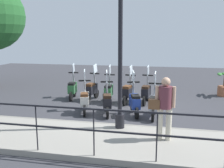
{
  "coord_description": "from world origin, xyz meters",
  "views": [
    {
      "loc": [
        -9.07,
        -1.39,
        2.7
      ],
      "look_at": [
        0.2,
        0.5,
        0.9
      ],
      "focal_mm": 40.0,
      "sensor_mm": 36.0,
      "label": 1
    }
  ],
  "objects_px": {
    "scooter_far_1": "(128,92)",
    "scooter_far_2": "(109,91)",
    "scooter_near_0": "(154,104)",
    "lamp_post_near": "(120,56)",
    "scooter_far_0": "(146,92)",
    "potted_palm": "(224,86)",
    "scooter_near_3": "(85,100)",
    "pedestrian_with_bag": "(164,104)",
    "scooter_far_3": "(92,89)",
    "scooter_near_1": "(135,102)",
    "scooter_near_2": "(107,101)",
    "scooter_far_4": "(73,88)"
  },
  "relations": [
    {
      "from": "scooter_near_1",
      "to": "scooter_near_3",
      "type": "xyz_separation_m",
      "value": [
        -0.06,
        1.78,
        0.0
      ]
    },
    {
      "from": "scooter_far_0",
      "to": "scooter_far_1",
      "type": "distance_m",
      "value": 0.73
    },
    {
      "from": "scooter_near_0",
      "to": "scooter_far_3",
      "type": "xyz_separation_m",
      "value": [
        1.88,
        2.69,
        0.0
      ]
    },
    {
      "from": "scooter_near_2",
      "to": "scooter_far_4",
      "type": "height_order",
      "value": "same"
    },
    {
      "from": "scooter_near_0",
      "to": "scooter_far_1",
      "type": "xyz_separation_m",
      "value": [
        1.7,
        1.11,
        0.0
      ]
    },
    {
      "from": "scooter_far_4",
      "to": "scooter_far_0",
      "type": "bearing_deg",
      "value": -100.51
    },
    {
      "from": "scooter_near_0",
      "to": "scooter_near_2",
      "type": "bearing_deg",
      "value": 91.43
    },
    {
      "from": "scooter_near_1",
      "to": "scooter_near_3",
      "type": "bearing_deg",
      "value": 74.81
    },
    {
      "from": "scooter_far_1",
      "to": "scooter_far_2",
      "type": "relative_size",
      "value": 1.0
    },
    {
      "from": "scooter_far_2",
      "to": "scooter_far_3",
      "type": "distance_m",
      "value": 0.81
    },
    {
      "from": "scooter_near_3",
      "to": "scooter_far_4",
      "type": "xyz_separation_m",
      "value": [
        1.86,
        1.15,
        0.0
      ]
    },
    {
      "from": "scooter_far_3",
      "to": "scooter_far_0",
      "type": "bearing_deg",
      "value": -81.39
    },
    {
      "from": "scooter_far_1",
      "to": "scooter_near_3",
      "type": "bearing_deg",
      "value": 151.38
    },
    {
      "from": "scooter_far_0",
      "to": "scooter_far_1",
      "type": "height_order",
      "value": "same"
    },
    {
      "from": "scooter_near_0",
      "to": "scooter_far_0",
      "type": "relative_size",
      "value": 1.0
    },
    {
      "from": "scooter_far_0",
      "to": "scooter_near_0",
      "type": "bearing_deg",
      "value": -161.66
    },
    {
      "from": "lamp_post_near",
      "to": "potted_palm",
      "type": "relative_size",
      "value": 4.32
    },
    {
      "from": "scooter_near_1",
      "to": "scooter_far_0",
      "type": "height_order",
      "value": "same"
    },
    {
      "from": "potted_palm",
      "to": "scooter_near_2",
      "type": "relative_size",
      "value": 0.69
    },
    {
      "from": "scooter_near_3",
      "to": "scooter_far_1",
      "type": "height_order",
      "value": "same"
    },
    {
      "from": "scooter_near_3",
      "to": "scooter_far_1",
      "type": "distance_m",
      "value": 2.11
    },
    {
      "from": "potted_palm",
      "to": "scooter_near_0",
      "type": "xyz_separation_m",
      "value": [
        -3.87,
        3.05,
        0.04
      ]
    },
    {
      "from": "scooter_far_1",
      "to": "potted_palm",
      "type": "bearing_deg",
      "value": -51.62
    },
    {
      "from": "potted_palm",
      "to": "scooter_far_2",
      "type": "bearing_deg",
      "value": 113.97
    },
    {
      "from": "pedestrian_with_bag",
      "to": "scooter_far_0",
      "type": "distance_m",
      "value": 4.06
    },
    {
      "from": "scooter_far_1",
      "to": "scooter_far_2",
      "type": "height_order",
      "value": "same"
    },
    {
      "from": "scooter_near_3",
      "to": "scooter_far_1",
      "type": "bearing_deg",
      "value": -54.9
    },
    {
      "from": "scooter_near_1",
      "to": "scooter_far_3",
      "type": "xyz_separation_m",
      "value": [
        1.75,
        2.03,
        0.0
      ]
    },
    {
      "from": "scooter_far_4",
      "to": "scooter_near_1",
      "type": "bearing_deg",
      "value": -130.04
    },
    {
      "from": "scooter_near_3",
      "to": "scooter_far_2",
      "type": "distance_m",
      "value": 1.68
    },
    {
      "from": "scooter_near_2",
      "to": "scooter_near_3",
      "type": "relative_size",
      "value": 1.0
    },
    {
      "from": "scooter_far_2",
      "to": "scooter_far_1",
      "type": "bearing_deg",
      "value": -90.92
    },
    {
      "from": "lamp_post_near",
      "to": "potted_palm",
      "type": "xyz_separation_m",
      "value": [
        5.39,
        -3.95,
        -1.74
      ]
    },
    {
      "from": "pedestrian_with_bag",
      "to": "scooter_near_2",
      "type": "distance_m",
      "value": 2.94
    },
    {
      "from": "pedestrian_with_bag",
      "to": "scooter_far_2",
      "type": "distance_m",
      "value": 4.44
    },
    {
      "from": "scooter_near_0",
      "to": "scooter_far_3",
      "type": "height_order",
      "value": "same"
    },
    {
      "from": "scooter_near_3",
      "to": "scooter_far_3",
      "type": "bearing_deg",
      "value": -7.62
    },
    {
      "from": "scooter_near_0",
      "to": "potted_palm",
      "type": "bearing_deg",
      "value": -36.79
    },
    {
      "from": "scooter_near_1",
      "to": "scooter_far_0",
      "type": "bearing_deg",
      "value": -26.74
    },
    {
      "from": "lamp_post_near",
      "to": "scooter_far_0",
      "type": "bearing_deg",
      "value": -8.79
    },
    {
      "from": "pedestrian_with_bag",
      "to": "scooter_near_3",
      "type": "relative_size",
      "value": 1.03
    },
    {
      "from": "potted_palm",
      "to": "scooter_far_1",
      "type": "xyz_separation_m",
      "value": [
        -2.17,
        4.16,
        0.04
      ]
    },
    {
      "from": "pedestrian_with_bag",
      "to": "scooter_near_1",
      "type": "relative_size",
      "value": 1.03
    },
    {
      "from": "pedestrian_with_bag",
      "to": "scooter_near_0",
      "type": "xyz_separation_m",
      "value": [
        2.14,
        0.31,
        -0.6
      ]
    },
    {
      "from": "scooter_near_2",
      "to": "scooter_far_1",
      "type": "height_order",
      "value": "same"
    },
    {
      "from": "scooter_near_0",
      "to": "scooter_near_2",
      "type": "height_order",
      "value": "same"
    },
    {
      "from": "scooter_far_1",
      "to": "pedestrian_with_bag",
      "type": "bearing_deg",
      "value": -148.96
    },
    {
      "from": "scooter_far_0",
      "to": "scooter_near_3",
      "type": "bearing_deg",
      "value": 136.68
    },
    {
      "from": "scooter_near_1",
      "to": "scooter_near_2",
      "type": "height_order",
      "value": "same"
    },
    {
      "from": "pedestrian_with_bag",
      "to": "scooter_near_2",
      "type": "bearing_deg",
      "value": 43.97
    }
  ]
}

